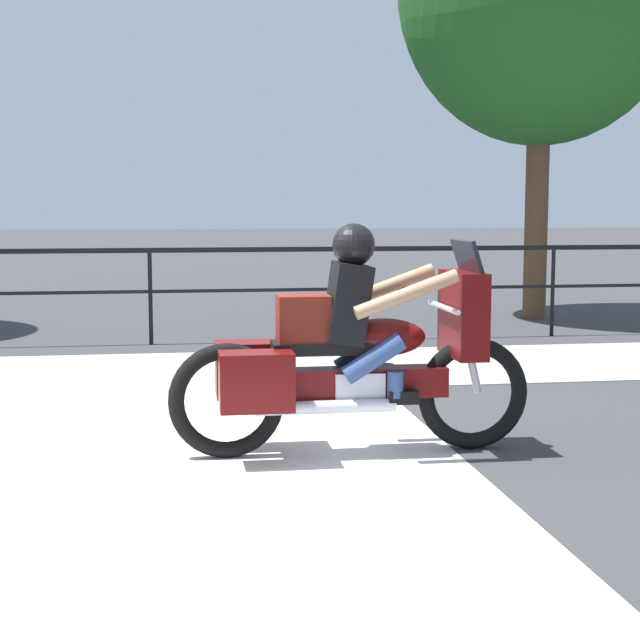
{
  "coord_description": "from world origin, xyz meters",
  "views": [
    {
      "loc": [
        0.28,
        -6.55,
        1.7
      ],
      "look_at": [
        1.29,
        0.16,
        0.89
      ],
      "focal_mm": 55.0,
      "sensor_mm": 36.0,
      "label": 1
    }
  ],
  "objects": [
    {
      "name": "crosswalk_band",
      "position": [
        0.42,
        -0.2,
        0.0
      ],
      "size": [
        3.51,
        6.0,
        0.01
      ],
      "primitive_type": "cube",
      "color": "silver",
      "rests_on": "ground"
    },
    {
      "name": "sidewalk_band",
      "position": [
        0.0,
        3.4,
        0.01
      ],
      "size": [
        44.0,
        2.4,
        0.01
      ],
      "primitive_type": "cube",
      "color": "#A8A59E",
      "rests_on": "ground"
    },
    {
      "name": "ground_plane",
      "position": [
        0.0,
        0.0,
        0.0
      ],
      "size": [
        120.0,
        120.0,
        0.0
      ],
      "primitive_type": "plane",
      "color": "#38383A"
    },
    {
      "name": "motorcycle",
      "position": [
        1.46,
        -0.1,
        0.7
      ],
      "size": [
        2.49,
        0.76,
        1.57
      ],
      "rotation": [
        0.0,
        0.0,
        0.03
      ],
      "color": "black",
      "rests_on": "ground"
    },
    {
      "name": "fence_railing",
      "position": [
        0.0,
        5.39,
        0.92
      ],
      "size": [
        36.0,
        0.05,
        1.17
      ],
      "color": "black",
      "rests_on": "ground"
    }
  ]
}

